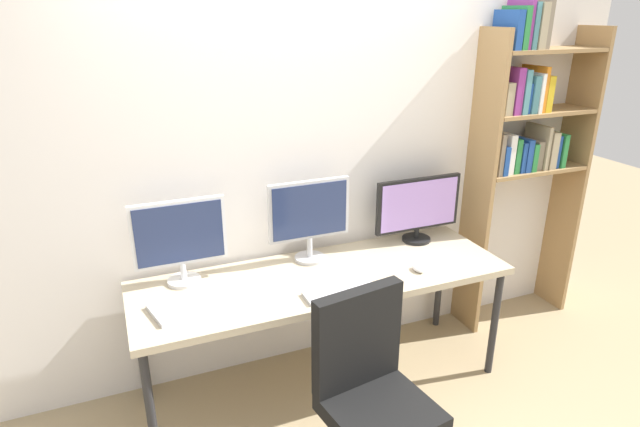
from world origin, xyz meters
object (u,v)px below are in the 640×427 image
(computer_mouse, at_px, (418,268))
(laptop_closed, at_px, (185,306))
(bookshelf, at_px, (525,132))
(monitor_center, at_px, (309,215))
(office_chair, at_px, (372,417))
(monitor_right, at_px, (418,207))
(keyboard_main, at_px, (340,292))
(desk, at_px, (323,283))
(monitor_left, at_px, (180,238))

(computer_mouse, bearing_deg, laptop_closed, 175.83)
(bookshelf, distance_m, monitor_center, 1.57)
(office_chair, relative_size, monitor_right, 1.70)
(monitor_right, bearing_deg, computer_mouse, -120.20)
(bookshelf, relative_size, monitor_center, 4.48)
(monitor_right, bearing_deg, office_chair, -129.78)
(monitor_right, xyz_separation_m, computer_mouse, (-0.22, -0.37, -0.21))
(bookshelf, bearing_deg, monitor_right, -178.78)
(monitor_center, xyz_separation_m, keyboard_main, (0.00, -0.44, -0.27))
(bookshelf, distance_m, keyboard_main, 1.72)
(desk, height_order, computer_mouse, computer_mouse)
(keyboard_main, relative_size, computer_mouse, 4.02)
(office_chair, distance_m, monitor_center, 1.16)
(monitor_left, relative_size, computer_mouse, 5.14)
(office_chair, height_order, monitor_center, monitor_center)
(office_chair, distance_m, monitor_right, 1.39)
(desk, bearing_deg, monitor_center, 90.00)
(office_chair, distance_m, computer_mouse, 0.92)
(bookshelf, height_order, laptop_closed, bookshelf)
(monitor_left, relative_size, keyboard_main, 1.28)
(monitor_center, height_order, monitor_right, monitor_center)
(monitor_center, height_order, laptop_closed, monitor_center)
(desk, distance_m, keyboard_main, 0.24)
(office_chair, bearing_deg, bookshelf, 31.64)
(monitor_center, relative_size, laptop_closed, 1.53)
(monitor_left, bearing_deg, monitor_center, -0.00)
(computer_mouse, bearing_deg, keyboard_main, -172.53)
(desk, relative_size, monitor_center, 4.31)
(desk, bearing_deg, office_chair, -95.87)
(bookshelf, bearing_deg, desk, -171.49)
(laptop_closed, bearing_deg, monitor_center, 6.14)
(computer_mouse, bearing_deg, bookshelf, 21.08)
(keyboard_main, bearing_deg, monitor_right, 31.09)
(desk, relative_size, office_chair, 2.13)
(office_chair, xyz_separation_m, monitor_center, (0.08, 0.98, 0.62))
(monitor_right, height_order, laptop_closed, monitor_right)
(monitor_right, xyz_separation_m, keyboard_main, (-0.73, -0.44, -0.22))
(desk, xyz_separation_m, bookshelf, (1.53, 0.23, 0.69))
(desk, height_order, monitor_center, monitor_center)
(bookshelf, xyz_separation_m, keyboard_main, (-1.53, -0.46, -0.63))
(monitor_left, xyz_separation_m, computer_mouse, (1.25, -0.37, -0.25))
(office_chair, bearing_deg, computer_mouse, 45.32)
(monitor_left, bearing_deg, monitor_right, 0.00)
(keyboard_main, xyz_separation_m, computer_mouse, (0.52, 0.07, 0.01))
(office_chair, bearing_deg, laptop_closed, 135.02)
(desk, distance_m, laptop_closed, 0.78)
(monitor_center, bearing_deg, bookshelf, 0.64)
(desk, bearing_deg, computer_mouse, -17.49)
(computer_mouse, bearing_deg, desk, 162.51)
(bookshelf, xyz_separation_m, laptop_closed, (-2.31, -0.30, -0.63))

